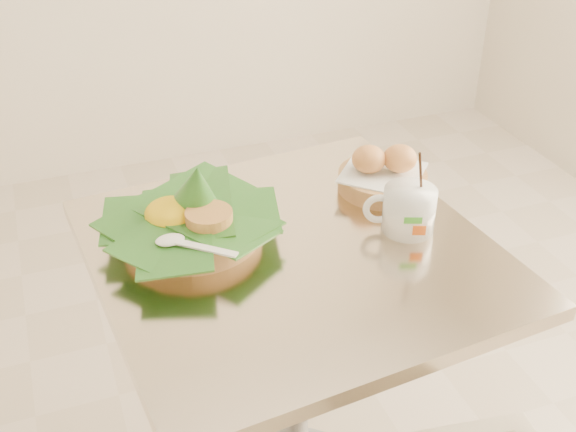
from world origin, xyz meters
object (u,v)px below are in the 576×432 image
object	(u,v)px
cafe_table	(292,339)
coffee_mug	(408,209)
bread_basket	(383,174)
rice_basket	(191,216)

from	to	relation	value
cafe_table	coffee_mug	size ratio (longest dim) A/B	4.43
cafe_table	bread_basket	world-z (taller)	bread_basket
coffee_mug	rice_basket	bearing A→B (deg)	162.82
rice_basket	bread_basket	world-z (taller)	rice_basket
rice_basket	bread_basket	distance (m)	0.42
rice_basket	coffee_mug	xyz separation A→B (m)	(0.39, -0.12, 0.00)
bread_basket	cafe_table	bearing A→B (deg)	-150.76
bread_basket	rice_basket	bearing A→B (deg)	-175.05
rice_basket	coffee_mug	world-z (taller)	coffee_mug
cafe_table	coffee_mug	xyz separation A→B (m)	(0.22, -0.01, 0.27)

